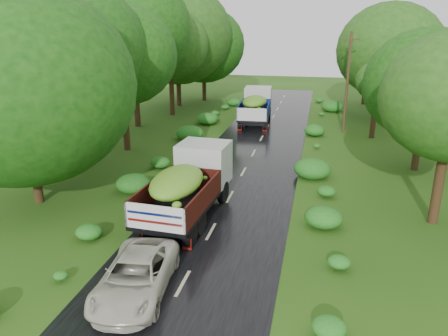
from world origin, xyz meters
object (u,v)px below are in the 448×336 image
(truck_near, at_px, (189,182))
(car, at_px, (136,276))
(truck_far, at_px, (256,105))
(utility_pole, at_px, (347,82))

(truck_near, height_order, car, truck_near)
(truck_far, height_order, utility_pole, utility_pole)
(truck_far, xyz_separation_m, utility_pole, (7.44, -1.80, 2.41))
(car, xyz_separation_m, utility_pole, (7.53, 24.24, 3.38))
(utility_pole, bearing_deg, truck_far, 146.57)
(truck_far, relative_size, utility_pole, 0.89)
(car, bearing_deg, utility_pole, 66.46)
(truck_near, bearing_deg, truck_far, 93.22)
(truck_near, bearing_deg, utility_pole, 70.68)
(truck_near, xyz_separation_m, truck_far, (0.13, 19.69, -0.02))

